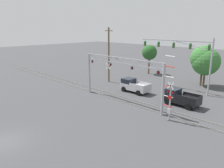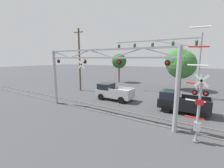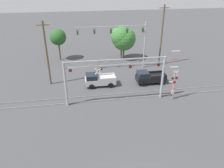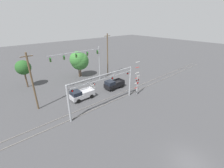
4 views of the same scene
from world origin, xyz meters
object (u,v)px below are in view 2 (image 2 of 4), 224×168
crossing_signal_mast (198,106)px  pickup_truck_following (181,102)px  background_tree_far_left_verge (181,64)px  crossing_gantry (101,73)px  background_tree_beyond_span (178,61)px  utility_pole_left (80,59)px  traffic_signal_span (172,53)px  background_tree_far_right_verge (119,61)px  pickup_truck_lead (113,92)px

crossing_signal_mast → pickup_truck_following: size_ratio=1.54×
pickup_truck_following → background_tree_far_left_verge: background_tree_far_left_verge is taller
crossing_gantry → background_tree_far_left_verge: size_ratio=2.01×
background_tree_beyond_span → background_tree_far_left_verge: background_tree_beyond_span is taller
crossing_signal_mast → background_tree_far_left_verge: crossing_signal_mast is taller
utility_pole_left → traffic_signal_span: bearing=18.3°
crossing_gantry → utility_pole_left: bearing=143.3°
pickup_truck_following → background_tree_far_right_verge: (-14.40, 13.36, 3.61)m
pickup_truck_following → background_tree_beyond_span: background_tree_beyond_span is taller
utility_pole_left → background_tree_far_left_verge: 16.57m
crossing_gantry → traffic_signal_span: (3.90, 11.12, 2.02)m
background_tree_far_right_verge → background_tree_beyond_span: bearing=-8.9°
crossing_signal_mast → utility_pole_left: (-16.92, 7.57, 2.71)m
traffic_signal_span → pickup_truck_lead: size_ratio=2.64×
crossing_gantry → background_tree_far_right_verge: bearing=114.5°
utility_pole_left → background_tree_beyond_span: bearing=35.0°
utility_pole_left → background_tree_far_left_verge: (13.70, 9.28, -0.82)m
pickup_truck_lead → crossing_signal_mast: bearing=-31.2°
crossing_signal_mast → traffic_signal_span: size_ratio=0.57×
pickup_truck_following → background_tree_far_left_verge: bearing=98.3°
pickup_truck_lead → background_tree_beyond_span: (5.80, 11.07, 3.74)m
pickup_truck_lead → utility_pole_left: (-7.42, 1.83, 4.06)m
background_tree_beyond_span → background_tree_far_left_verge: bearing=5.3°
crossing_gantry → crossing_signal_mast: bearing=-5.6°
utility_pole_left → background_tree_beyond_span: size_ratio=1.43×
utility_pole_left → background_tree_far_right_verge: bearing=85.0°
pickup_truck_lead → crossing_gantry: bearing=-70.9°
crossing_gantry → crossing_signal_mast: (7.78, -0.77, -1.60)m
background_tree_beyond_span → pickup_truck_lead: bearing=-117.7°
background_tree_beyond_span → background_tree_far_right_verge: size_ratio=1.10×
utility_pole_left → background_tree_far_left_verge: bearing=34.1°
crossing_signal_mast → background_tree_beyond_span: 17.38m
crossing_signal_mast → background_tree_far_right_verge: bearing=130.4°
crossing_gantry → traffic_signal_span: size_ratio=1.08×
pickup_truck_following → background_tree_far_left_verge: (-1.68, 11.49, 3.24)m
traffic_signal_span → background_tree_beyond_span: traffic_signal_span is taller
crossing_signal_mast → background_tree_far_left_verge: size_ratio=1.07×
traffic_signal_span → background_tree_beyond_span: 5.08m
traffic_signal_span → background_tree_far_left_verge: traffic_signal_span is taller
utility_pole_left → background_tree_beyond_span: utility_pole_left is taller
crossing_gantry → background_tree_far_right_verge: 19.74m
pickup_truck_following → background_tree_far_right_verge: background_tree_far_right_verge is taller
pickup_truck_following → traffic_signal_span: bearing=109.7°
crossing_gantry → utility_pole_left: (-9.14, 6.81, 1.11)m
crossing_gantry → crossing_signal_mast: crossing_signal_mast is taller
utility_pole_left → background_tree_far_left_verge: size_ratio=1.49×
utility_pole_left → background_tree_far_right_verge: size_ratio=1.58×
crossing_gantry → traffic_signal_span: 11.95m
crossing_gantry → pickup_truck_following: crossing_gantry is taller
traffic_signal_span → background_tree_beyond_span: (0.18, 4.93, -1.23)m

